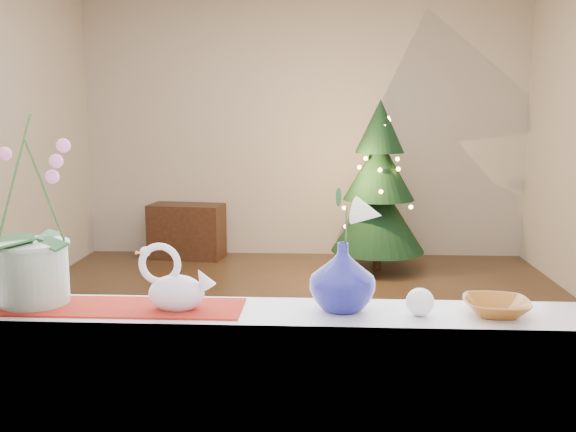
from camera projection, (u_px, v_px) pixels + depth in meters
The scene contains 14 objects.
ground at pixel (292, 334), 4.32m from camera, with size 5.00×5.00×0.00m, color #362416.
wall_back at pixel (304, 125), 6.56m from camera, with size 4.50×0.10×2.70m, color beige.
wall_front at pixel (246, 164), 1.64m from camera, with size 4.50×0.10×2.70m, color beige.
windowsill at pixel (253, 317), 1.84m from camera, with size 2.20×0.26×0.04m, color white.
window_frame at pixel (245, 24), 1.61m from camera, with size 2.22×0.06×1.60m, color white, non-canonical shape.
runner at pixel (122, 307), 1.85m from camera, with size 0.70×0.20×0.01m, color maroon.
orchid_pot at pixel (29, 200), 1.84m from camera, with size 0.21×0.21×0.62m, color beige, non-canonical shape.
swan at pixel (176, 279), 1.81m from camera, with size 0.22×0.10×0.19m, color silver, non-canonical shape.
blue_vase at pixel (342, 272), 1.82m from camera, with size 0.21×0.21×0.23m, color navy.
lily at pixel (343, 203), 1.79m from camera, with size 0.12×0.07×0.17m, color white, non-canonical shape.
paperweight at pixel (420, 302), 1.78m from camera, with size 0.08×0.08×0.08m, color white.
amber_dish at pixel (496, 308), 1.79m from camera, with size 0.16×0.16×0.04m, color #96591D.
xmas_tree at pixel (379, 186), 5.96m from camera, with size 0.87×0.87×1.60m, color black, non-canonical shape.
side_table at pixel (187, 231), 6.55m from camera, with size 0.74×0.37×0.55m, color black.
Camera 1 is at (0.20, -4.13, 1.48)m, focal length 40.00 mm.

